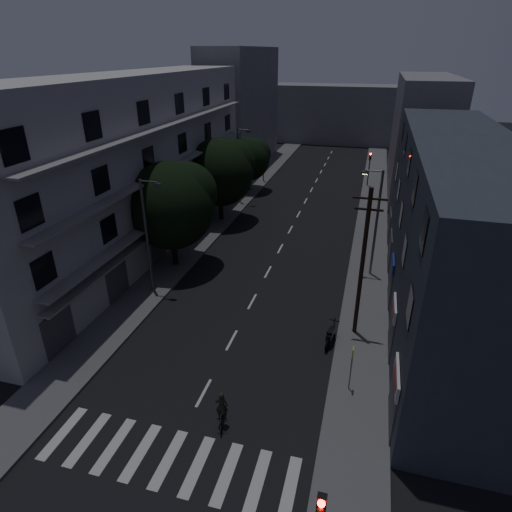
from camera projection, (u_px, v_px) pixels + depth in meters
The scene contains 22 objects.
ground at pixel (291, 228), 41.46m from camera, with size 160.00×160.00×0.00m, color black.
sidewalk_left at pixel (218, 220), 43.21m from camera, with size 3.00×90.00×0.15m, color #565659.
sidewalk_right at pixel (371, 235), 39.65m from camera, with size 3.00×90.00×0.15m, color #565659.
crosswalk at pixel (169, 459), 18.00m from camera, with size 10.90×3.00×0.01m.
lane_markings at pixel (302, 207), 46.89m from camera, with size 0.15×60.50×0.01m.
building_left at pixel (135, 165), 35.19m from camera, with size 7.00×36.00×14.00m.
building_right at pixel (450, 229), 26.67m from camera, with size 6.19×28.00×11.00m.
building_far_left at pixel (241, 109), 60.83m from camera, with size 6.00×20.00×16.00m, color slate.
building_far_right at pixel (420, 135), 50.57m from camera, with size 6.00×20.00×13.00m, color slate.
building_far_end at pixel (339, 114), 78.41m from camera, with size 24.00×8.00×10.00m, color slate.
tree_near at pixel (171, 202), 31.97m from camera, with size 6.66×6.66×8.21m.
tree_mid at pixel (220, 170), 41.16m from camera, with size 6.52×6.52×8.02m.
tree_far at pixel (249, 158), 50.78m from camera, with size 5.00×5.00×6.19m.
traffic_signal_far_right at pixel (370, 162), 52.68m from camera, with size 0.28×0.37×4.10m.
traffic_signal_far_left at pixel (263, 158), 54.57m from camera, with size 0.28×0.37×4.10m.
street_lamp_left_near at pixel (148, 231), 28.63m from camera, with size 1.51×0.25×8.00m.
street_lamp_right at pixel (375, 219), 30.78m from camera, with size 1.51×0.25×8.00m.
street_lamp_left_far at pixel (239, 162), 46.34m from camera, with size 1.51×0.25×8.00m.
utility_pole at pixel (363, 262), 23.90m from camera, with size 1.80×0.24×9.00m.
bus_stop_sign at pixel (352, 361), 20.78m from camera, with size 0.06×0.35×2.52m.
motorcycle at pixel (331, 336), 24.86m from camera, with size 0.65×2.12×1.36m.
cyclist at pixel (222, 414), 19.37m from camera, with size 0.89×1.60×1.93m.
Camera 1 is at (6.86, -13.09, 15.52)m, focal length 30.00 mm.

